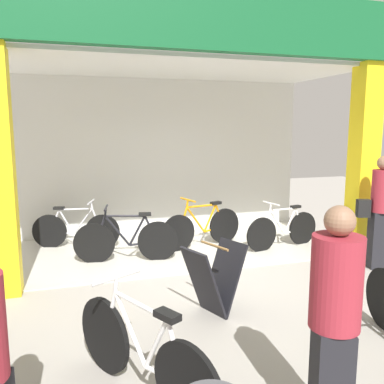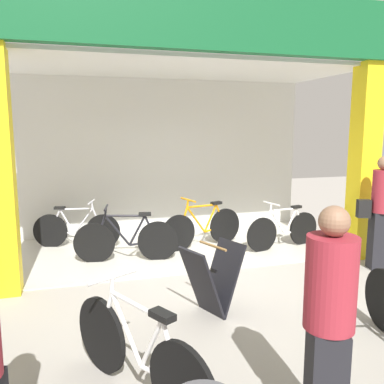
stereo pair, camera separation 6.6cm
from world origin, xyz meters
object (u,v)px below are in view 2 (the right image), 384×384
sandwich_board_sign (212,279)px  pedestrian_0 (328,323)px  bicycle_inside_0 (203,227)px  bicycle_inside_3 (127,240)px  bicycle_inside_1 (76,229)px  bicycle_inside_2 (284,230)px  bicycle_parked_1 (138,354)px  pedestrian_2 (381,211)px

sandwich_board_sign → pedestrian_0: bearing=-87.2°
pedestrian_0 → sandwich_board_sign: bearing=92.8°
sandwich_board_sign → bicycle_inside_0: bearing=74.6°
pedestrian_0 → bicycle_inside_3: bearing=101.1°
sandwich_board_sign → pedestrian_0: pedestrian_0 is taller
pedestrian_0 → bicycle_inside_1: bearing=106.9°
sandwich_board_sign → bicycle_inside_2: bearing=45.2°
bicycle_parked_1 → pedestrian_0: (1.20, -0.82, 0.49)m
bicycle_inside_0 → pedestrian_0: 4.79m
bicycle_inside_0 → pedestrian_0: pedestrian_0 is taller
bicycle_inside_1 → bicycle_inside_2: size_ratio=0.98×
bicycle_inside_3 → bicycle_inside_2: bearing=-0.9°
bicycle_inside_1 → bicycle_inside_3: bicycle_inside_3 is taller
bicycle_inside_1 → pedestrian_2: pedestrian_2 is taller
bicycle_inside_2 → bicycle_parked_1: 4.70m
bicycle_parked_1 → bicycle_inside_1: bearing=95.4°
bicycle_inside_1 → bicycle_inside_3: bearing=-53.5°
bicycle_inside_1 → bicycle_inside_0: bearing=-15.5°
bicycle_inside_1 → bicycle_parked_1: bicycle_parked_1 is taller
bicycle_inside_3 → bicycle_parked_1: (-0.36, -3.47, 0.01)m
bicycle_inside_1 → sandwich_board_sign: 3.59m
bicycle_parked_1 → sandwich_board_sign: 1.69m
bicycle_inside_3 → pedestrian_0: bearing=-78.9°
bicycle_inside_2 → pedestrian_0: size_ratio=0.93×
bicycle_inside_1 → pedestrian_2: 5.21m
bicycle_inside_3 → sandwich_board_sign: (0.73, -2.18, 0.05)m
bicycle_inside_3 → bicycle_inside_0: bearing=16.9°
sandwich_board_sign → pedestrian_2: 3.15m
sandwich_board_sign → pedestrian_0: size_ratio=0.50×
bicycle_inside_2 → bicycle_inside_3: 2.86m
bicycle_inside_0 → bicycle_inside_3: 1.52m
bicycle_parked_1 → bicycle_inside_3: bearing=84.1°
bicycle_inside_3 → sandwich_board_sign: size_ratio=1.97×
pedestrian_0 → pedestrian_2: bearing=44.4°
pedestrian_2 → pedestrian_0: bearing=-135.6°
bicycle_inside_2 → bicycle_inside_1: bearing=163.1°
bicycle_inside_1 → pedestrian_0: size_ratio=0.91×
bicycle_inside_2 → pedestrian_2: (0.89, -1.38, 0.57)m
bicycle_inside_3 → pedestrian_0: size_ratio=0.99×
bicycle_inside_1 → pedestrian_0: (1.62, -5.35, 0.53)m
bicycle_inside_0 → bicycle_inside_1: bicycle_inside_0 is taller
bicycle_inside_0 → bicycle_inside_2: bicycle_inside_0 is taller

